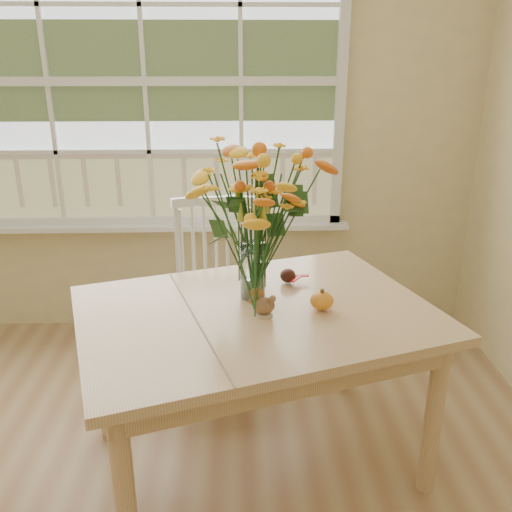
{
  "coord_description": "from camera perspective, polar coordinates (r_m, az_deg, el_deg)",
  "views": [
    {
      "loc": [
        0.53,
        -1.05,
        1.69
      ],
      "look_at": [
        0.59,
        0.92,
        0.96
      ],
      "focal_mm": 38.0,
      "sensor_mm": 36.0,
      "label": 1
    }
  ],
  "objects": [
    {
      "name": "window",
      "position": [
        3.31,
        -11.64,
        17.25
      ],
      "size": [
        2.42,
        0.12,
        1.74
      ],
      "color": "silver",
      "rests_on": "wall_back"
    },
    {
      "name": "flower_vase",
      "position": [
        2.16,
        -0.36,
        4.25
      ],
      "size": [
        0.49,
        0.49,
        0.59
      ],
      "color": "white",
      "rests_on": "dining_table"
    },
    {
      "name": "turkey_figurine",
      "position": [
        2.1,
        0.85,
        -5.26
      ],
      "size": [
        0.09,
        0.07,
        0.11
      ],
      "rotation": [
        0.0,
        0.0,
        0.1
      ],
      "color": "#CCB78C",
      "rests_on": "dining_table"
    },
    {
      "name": "windsor_chair",
      "position": [
        2.9,
        -4.07,
        -2.89
      ],
      "size": [
        0.48,
        0.46,
        0.97
      ],
      "rotation": [
        0.0,
        0.0,
        0.07
      ],
      "color": "white",
      "rests_on": "floor"
    },
    {
      "name": "wall_back",
      "position": [
        3.36,
        -11.31,
        14.2
      ],
      "size": [
        4.0,
        0.02,
        2.7
      ],
      "primitive_type": "cube",
      "color": "beige",
      "rests_on": "floor"
    },
    {
      "name": "pumpkin",
      "position": [
        2.17,
        6.94,
        -4.78
      ],
      "size": [
        0.09,
        0.09,
        0.07
      ],
      "primitive_type": "ellipsoid",
      "color": "orange",
      "rests_on": "dining_table"
    },
    {
      "name": "dining_table",
      "position": [
        2.21,
        0.02,
        -7.78
      ],
      "size": [
        1.61,
        1.36,
        0.74
      ],
      "rotation": [
        0.0,
        0.0,
        0.32
      ],
      "color": "tan",
      "rests_on": "floor"
    },
    {
      "name": "dark_gourd",
      "position": [
        2.41,
        3.37,
        -2.15
      ],
      "size": [
        0.13,
        0.1,
        0.06
      ],
      "color": "#38160F",
      "rests_on": "dining_table"
    }
  ]
}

